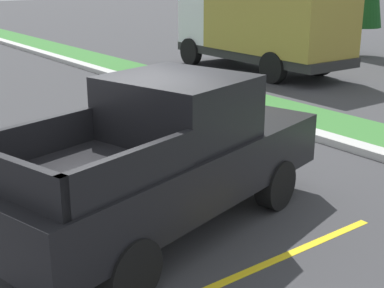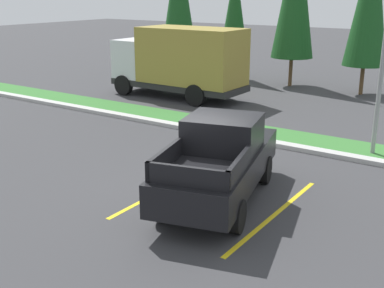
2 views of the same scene
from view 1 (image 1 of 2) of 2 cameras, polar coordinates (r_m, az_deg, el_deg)
ground_plane at (r=8.30m, az=-6.46°, el=-6.68°), size 120.00×120.00×0.00m
parking_line_near at (r=8.85m, az=-8.54°, el=-5.13°), size 0.12×4.80×0.01m
parking_line_far at (r=6.57m, az=4.99°, el=-13.65°), size 0.12×4.80×0.01m
curb_strip at (r=11.45m, az=15.55°, el=0.13°), size 56.00×0.40×0.15m
grass_median at (r=12.32m, az=18.69°, el=0.86°), size 56.00×1.80×0.06m
pickup_truck_main at (r=7.27m, az=-2.72°, el=-1.35°), size 3.17×5.53×2.10m
cargo_truck_distant at (r=19.22m, az=7.59°, el=12.96°), size 6.82×2.56×3.40m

